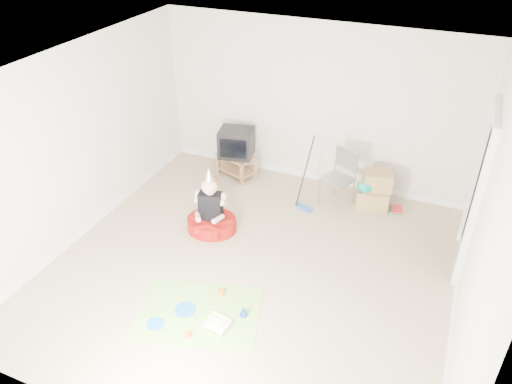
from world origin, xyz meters
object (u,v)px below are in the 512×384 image
at_px(seated_woman, 211,217).
at_px(birthday_cake, 218,324).
at_px(folding_chair, 338,179).
at_px(tv_stand, 237,163).
at_px(cardboard_boxes, 374,190).
at_px(crt_tv, 236,143).

xyz_separation_m(seated_woman, birthday_cake, (0.91, -1.61, -0.18)).
xyz_separation_m(folding_chair, birthday_cake, (-0.55, -2.96, -0.41)).
bearing_deg(birthday_cake, folding_chair, 79.48).
relative_size(tv_stand, folding_chair, 0.77).
xyz_separation_m(tv_stand, cardboard_boxes, (2.32, -0.05, 0.06)).
height_order(cardboard_boxes, birthday_cake, cardboard_boxes).
bearing_deg(birthday_cake, cardboard_boxes, 70.71).
xyz_separation_m(tv_stand, crt_tv, (0.00, -0.00, 0.38)).
relative_size(crt_tv, seated_woman, 0.53).
xyz_separation_m(tv_stand, birthday_cake, (1.23, -3.17, -0.20)).
bearing_deg(folding_chair, birthday_cake, -100.52).
distance_m(tv_stand, crt_tv, 0.38).
relative_size(folding_chair, cardboard_boxes, 1.53).
bearing_deg(folding_chair, crt_tv, 173.39).
relative_size(crt_tv, birthday_cake, 1.88).
bearing_deg(cardboard_boxes, tv_stand, 178.65).
height_order(folding_chair, cardboard_boxes, folding_chair).
xyz_separation_m(tv_stand, seated_woman, (0.32, -1.55, -0.01)).
bearing_deg(birthday_cake, crt_tv, 111.19).
height_order(folding_chair, birthday_cake, folding_chair).
distance_m(cardboard_boxes, seated_woman, 2.50).
distance_m(cardboard_boxes, birthday_cake, 3.31).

